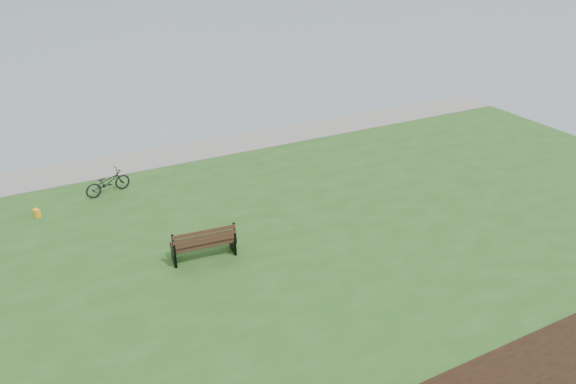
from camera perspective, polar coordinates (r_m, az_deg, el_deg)
name	(u,v)px	position (r m, az deg, el deg)	size (l,w,h in m)	color
ground	(241,239)	(16.72, -5.21, -5.17)	(600.00, 600.00, 0.00)	gray
lawn	(267,265)	(15.07, -2.34, -8.16)	(34.00, 20.00, 0.40)	#27551E
shoreline_path	(180,153)	(22.42, -11.94, 4.24)	(34.00, 2.20, 0.03)	gray
park_bench	(204,242)	(14.89, -9.34, -5.53)	(1.86, 0.90, 1.11)	#311E13
bicycle_a	(107,182)	(19.50, -19.42, 1.02)	(1.65, 0.58, 0.87)	black
pannier	(37,213)	(18.94, -26.12, -2.11)	(0.16, 0.25, 0.27)	yellow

